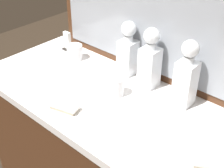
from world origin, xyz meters
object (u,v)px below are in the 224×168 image
Objects in this scene: crystal_decanter_front at (186,80)px; crystal_tumbler_far_right at (116,87)px; silver_brush_front at (64,107)px; crystal_decanter_rear at (128,53)px; napkin_holder at (67,42)px; crystal_tumbler_far_left at (75,53)px; silver_brush_center at (217,164)px; crystal_decanter_far_right at (150,64)px.

crystal_tumbler_far_right is at bearing -151.26° from crystal_decanter_front.
crystal_decanter_rear is at bearing 89.51° from silver_brush_front.
crystal_decanter_front is at bearing 46.69° from silver_brush_front.
napkin_holder is at bearing 178.75° from crystal_decanter_front.
crystal_tumbler_far_left is (-0.67, -0.03, -0.09)m from crystal_decanter_front.
silver_brush_center is at bearing -10.13° from crystal_tumbler_far_right.
silver_brush_front is at bearing -42.66° from napkin_holder.
crystal_tumbler_far_right is 0.25m from silver_brush_front.
crystal_decanter_rear is 2.55× the size of napkin_holder.
crystal_decanter_front reaches higher than napkin_holder.
crystal_decanter_rear is 0.44m from silver_brush_front.
crystal_tumbler_far_right is at bearing -17.30° from napkin_holder.
crystal_tumbler_far_right reaches higher than silver_brush_front.
silver_brush_center is 1.58× the size of napkin_holder.
silver_brush_center is at bearing -40.77° from crystal_decanter_front.
crystal_decanter_front is at bearing -5.39° from crystal_decanter_far_right.
crystal_tumbler_far_left is 0.78× the size of napkin_holder.
crystal_tumbler_far_left is 0.60× the size of silver_brush_front.
crystal_decanter_far_right is 0.59m from napkin_holder.
silver_brush_center is at bearing 11.99° from silver_brush_front.
crystal_decanter_front is 0.79m from napkin_holder.
silver_brush_center is 1.21× the size of silver_brush_front.
silver_brush_center is (0.55, -0.10, -0.03)m from crystal_tumbler_far_right.
crystal_decanter_far_right is 3.36× the size of crystal_tumbler_far_right.
napkin_holder reaches higher than silver_brush_front.
silver_brush_center is 1.11m from napkin_holder.
napkin_holder is (-0.44, -0.03, -0.07)m from crystal_decanter_rear.
napkin_holder is (-0.79, 0.02, -0.08)m from crystal_decanter_front.
crystal_decanter_far_right is at bearing 68.69° from silver_brush_front.
crystal_decanter_rear is 0.15m from crystal_decanter_far_right.
crystal_decanter_rear is at bearing 155.61° from silver_brush_center.
silver_brush_center is at bearing -28.45° from crystal_decanter_far_right.
crystal_decanter_rear is 0.71m from silver_brush_center.
crystal_decanter_front reaches higher than crystal_decanter_rear.
crystal_decanter_front reaches higher than crystal_tumbler_far_left.
silver_brush_center is at bearing -12.41° from crystal_tumbler_far_left.
crystal_decanter_far_right is 0.19m from crystal_tumbler_far_right.
crystal_decanter_rear is 0.36m from crystal_decanter_front.
crystal_decanter_rear is 0.22m from crystal_tumbler_far_right.
crystal_tumbler_far_right is (0.09, -0.19, -0.07)m from crystal_decanter_rear.
silver_brush_front is at bearing -48.07° from crystal_tumbler_far_left.
crystal_decanter_rear is at bearing 14.24° from crystal_tumbler_far_left.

